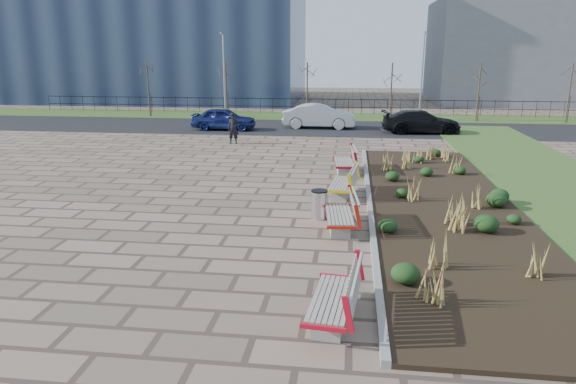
# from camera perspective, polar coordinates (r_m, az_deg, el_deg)

# --- Properties ---
(ground) EXTENTS (120.00, 120.00, 0.00)m
(ground) POSITION_cam_1_polar(r_m,az_deg,el_deg) (12.61, -8.53, -7.34)
(ground) COLOR #7E6657
(ground) RESTS_ON ground
(planting_bed) EXTENTS (4.50, 18.00, 0.10)m
(planting_bed) POSITION_cam_1_polar(r_m,az_deg,el_deg) (17.14, 16.82, -1.49)
(planting_bed) COLOR black
(planting_bed) RESTS_ON ground
(planting_curb) EXTENTS (0.16, 18.00, 0.15)m
(planting_curb) POSITION_cam_1_polar(r_m,az_deg,el_deg) (16.88, 9.02, -1.18)
(planting_curb) COLOR gray
(planting_curb) RESTS_ON ground
(grass_verge_far) EXTENTS (80.00, 5.00, 0.04)m
(grass_verge_far) POSITION_cam_1_polar(r_m,az_deg,el_deg) (39.61, 2.30, 8.42)
(grass_verge_far) COLOR #33511E
(grass_verge_far) RESTS_ON ground
(road) EXTENTS (80.00, 7.00, 0.02)m
(road) POSITION_cam_1_polar(r_m,az_deg,el_deg) (33.69, 1.44, 7.17)
(road) COLOR black
(road) RESTS_ON ground
(bench_a) EXTENTS (1.11, 2.18, 1.00)m
(bench_a) POSITION_cam_1_polar(r_m,az_deg,el_deg) (9.63, 4.89, -11.43)
(bench_a) COLOR red
(bench_a) RESTS_ON ground
(bench_b) EXTENTS (1.09, 2.18, 1.00)m
(bench_b) POSITION_cam_1_polar(r_m,az_deg,el_deg) (14.33, 5.71, -2.30)
(bench_b) COLOR red
(bench_b) RESTS_ON ground
(bench_c) EXTENTS (1.14, 2.19, 1.00)m
(bench_c) POSITION_cam_1_polar(r_m,az_deg,el_deg) (17.66, 6.01, 1.11)
(bench_c) COLOR #CEBD0A
(bench_c) RESTS_ON ground
(bench_d) EXTENTS (1.08, 2.17, 1.00)m
(bench_d) POSITION_cam_1_polar(r_m,az_deg,el_deg) (21.18, 6.22, 3.50)
(bench_d) COLOR #A70B1B
(bench_d) RESTS_ON ground
(litter_bin) EXTENTS (0.47, 0.47, 0.85)m
(litter_bin) POSITION_cam_1_polar(r_m,az_deg,el_deg) (15.26, 3.48, -1.42)
(litter_bin) COLOR #B2B2B7
(litter_bin) RESTS_ON ground
(pedestrian) EXTENTS (0.65, 0.47, 1.65)m
(pedestrian) POSITION_cam_1_polar(r_m,az_deg,el_deg) (27.85, -6.10, 7.04)
(pedestrian) COLOR black
(pedestrian) RESTS_ON ground
(car_blue) EXTENTS (4.03, 1.66, 1.37)m
(car_blue) POSITION_cam_1_polar(r_m,az_deg,el_deg) (32.88, -7.15, 8.08)
(car_blue) COLOR navy
(car_blue) RESTS_ON road
(car_silver) EXTENTS (4.67, 1.72, 1.53)m
(car_silver) POSITION_cam_1_polar(r_m,az_deg,el_deg) (33.41, 3.49, 8.42)
(car_silver) COLOR #9A9EA2
(car_silver) RESTS_ON road
(car_black) EXTENTS (4.85, 2.32, 1.36)m
(car_black) POSITION_cam_1_polar(r_m,az_deg,el_deg) (32.32, 14.56, 7.57)
(car_black) COLOR black
(car_black) RESTS_ON road
(tree_a) EXTENTS (1.40, 1.40, 4.00)m
(tree_a) POSITION_cam_1_polar(r_m,az_deg,el_deg) (40.75, -15.25, 10.95)
(tree_a) COLOR #4C3D2D
(tree_a) RESTS_ON grass_verge_far
(tree_b) EXTENTS (1.40, 1.40, 4.00)m
(tree_b) POSITION_cam_1_polar(r_m,az_deg,el_deg) (38.90, -6.87, 11.18)
(tree_b) COLOR #4C3D2D
(tree_b) RESTS_ON grass_verge_far
(tree_c) EXTENTS (1.40, 1.40, 4.00)m
(tree_c) POSITION_cam_1_polar(r_m,az_deg,el_deg) (37.93, 2.14, 11.18)
(tree_c) COLOR #4C3D2D
(tree_c) RESTS_ON grass_verge_far
(tree_d) EXTENTS (1.40, 1.40, 4.00)m
(tree_d) POSITION_cam_1_polar(r_m,az_deg,el_deg) (37.89, 11.38, 10.89)
(tree_d) COLOR #4C3D2D
(tree_d) RESTS_ON grass_verge_far
(tree_e) EXTENTS (1.40, 1.40, 4.00)m
(tree_e) POSITION_cam_1_polar(r_m,az_deg,el_deg) (38.79, 20.40, 10.34)
(tree_e) COLOR #4C3D2D
(tree_e) RESTS_ON grass_verge_far
(tree_f) EXTENTS (1.40, 1.40, 4.00)m
(tree_f) POSITION_cam_1_polar(r_m,az_deg,el_deg) (40.56, 28.78, 9.60)
(tree_f) COLOR #4C3D2D
(tree_f) RESTS_ON grass_verge_far
(lamp_west) EXTENTS (0.24, 0.60, 6.00)m
(lamp_west) POSITION_cam_1_polar(r_m,az_deg,el_deg) (38.36, -7.10, 12.62)
(lamp_west) COLOR gray
(lamp_west) RESTS_ON grass_verge_far
(lamp_east) EXTENTS (0.24, 0.60, 6.00)m
(lamp_east) POSITION_cam_1_polar(r_m,az_deg,el_deg) (37.53, 14.63, 12.19)
(lamp_east) COLOR gray
(lamp_east) RESTS_ON grass_verge_far
(railing_fence) EXTENTS (44.00, 0.10, 1.20)m
(railing_fence) POSITION_cam_1_polar(r_m,az_deg,el_deg) (41.03, 2.49, 9.53)
(railing_fence) COLOR black
(railing_fence) RESTS_ON grass_verge_far
(building_glass) EXTENTS (40.00, 14.00, 15.00)m
(building_glass) POSITION_cam_1_polar(r_m,az_deg,el_deg) (57.13, -20.14, 17.20)
(building_glass) COLOR #192338
(building_glass) RESTS_ON ground
(building_grey) EXTENTS (18.00, 12.00, 10.00)m
(building_grey) POSITION_cam_1_polar(r_m,az_deg,el_deg) (55.76, 25.34, 14.16)
(building_grey) COLOR slate
(building_grey) RESTS_ON ground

